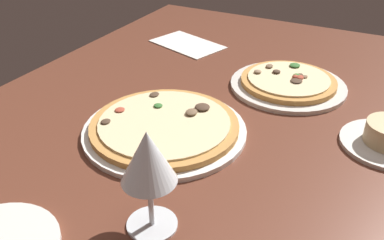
# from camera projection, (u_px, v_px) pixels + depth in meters

# --- Properties ---
(dining_table) EXTENTS (1.50, 1.10, 0.04)m
(dining_table) POSITION_uv_depth(u_px,v_px,m) (219.00, 142.00, 0.84)
(dining_table) COLOR brown
(dining_table) RESTS_ON ground
(pizza_main) EXTENTS (0.32, 0.32, 0.03)m
(pizza_main) POSITION_uv_depth(u_px,v_px,m) (165.00, 127.00, 0.82)
(pizza_main) COLOR white
(pizza_main) RESTS_ON dining_table
(pizza_side) EXTENTS (0.27, 0.27, 0.03)m
(pizza_side) POSITION_uv_depth(u_px,v_px,m) (288.00, 83.00, 1.00)
(pizza_side) COLOR silver
(pizza_side) RESTS_ON dining_table
(wine_glass_far) EXTENTS (0.08, 0.08, 0.16)m
(wine_glass_far) POSITION_uv_depth(u_px,v_px,m) (148.00, 161.00, 0.55)
(wine_glass_far) COLOR silver
(wine_glass_far) RESTS_ON dining_table
(paper_menu) EXTENTS (0.18, 0.24, 0.00)m
(paper_menu) POSITION_uv_depth(u_px,v_px,m) (187.00, 44.00, 1.24)
(paper_menu) COLOR white
(paper_menu) RESTS_ON dining_table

